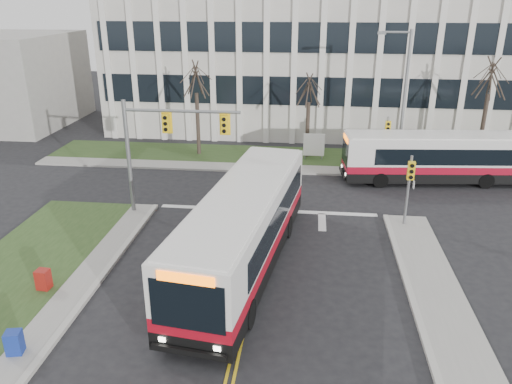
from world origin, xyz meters
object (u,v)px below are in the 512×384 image
Objects in this scene: directory_sign at (314,145)px; bus_main at (244,230)px; bus_cross at (436,159)px; newspaper_box_red at (44,281)px; streetlight at (402,94)px; newspaper_box_blue at (15,344)px.

bus_main is (-2.97, -15.47, 0.58)m from directory_sign.
bus_cross reaches higher than directory_sign.
bus_cross is 23.63m from newspaper_box_red.
bus_main reaches higher than bus_cross.
bus_cross is at bearing 56.24° from bus_main.
directory_sign is at bearing -119.81° from bus_cross.
streetlight is 24.01m from newspaper_box_red.
bus_main reaches higher than newspaper_box_blue.
streetlight is at bearing -141.31° from bus_cross.
directory_sign is 21.25m from newspaper_box_red.
directory_sign is 15.76m from bus_main.
streetlight is 9.68× the size of newspaper_box_blue.
directory_sign is at bearing 166.77° from streetlight.
directory_sign is 2.11× the size of newspaper_box_red.
streetlight is 26.25m from newspaper_box_blue.
directory_sign is 8.42m from bus_cross.
newspaper_box_blue is (-15.22, -20.86, -4.72)m from streetlight.
bus_main is 13.80× the size of newspaper_box_blue.
streetlight is 0.70× the size of bus_main.
streetlight is 9.68× the size of newspaper_box_red.
bus_cross is 12.07× the size of newspaper_box_blue.
directory_sign is 2.11× the size of newspaper_box_blue.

